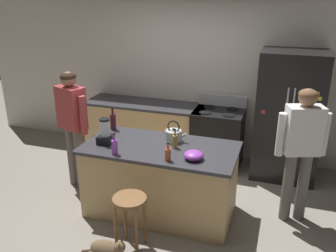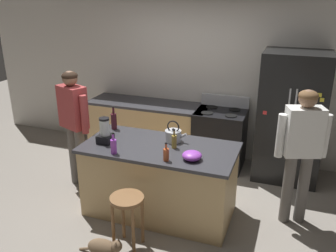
{
  "view_description": "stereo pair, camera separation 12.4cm",
  "coord_description": "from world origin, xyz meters",
  "px_view_note": "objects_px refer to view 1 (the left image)",
  "views": [
    {
      "loc": [
        1.33,
        -3.71,
        2.67
      ],
      "look_at": [
        0.0,
        0.3,
        1.05
      ],
      "focal_mm": 38.82,
      "sensor_mm": 36.0,
      "label": 1
    },
    {
      "loc": [
        1.44,
        -3.67,
        2.67
      ],
      "look_at": [
        0.0,
        0.3,
        1.05
      ],
      "focal_mm": 38.82,
      "sensor_mm": 36.0,
      "label": 2
    }
  ],
  "objects_px": {
    "person_by_island_left": "(72,119)",
    "bottle_wine": "(113,121)",
    "kitchen_island": "(160,180)",
    "cat": "(108,249)",
    "stove_range": "(218,138)",
    "bottle_vinegar": "(175,141)",
    "refrigerator": "(288,116)",
    "tea_kettle": "(174,135)",
    "person_by_sink_right": "(301,144)",
    "bottle_cooking_sauce": "(168,154)",
    "bar_stool": "(130,209)",
    "bottle_soda": "(115,147)",
    "mixing_bowl": "(194,155)",
    "blender_appliance": "(105,133)"
  },
  "relations": [
    {
      "from": "cat",
      "to": "bottle_cooking_sauce",
      "type": "height_order",
      "value": "bottle_cooking_sauce"
    },
    {
      "from": "bar_stool",
      "to": "cat",
      "type": "distance_m",
      "value": 0.48
    },
    {
      "from": "bar_stool",
      "to": "blender_appliance",
      "type": "height_order",
      "value": "blender_appliance"
    },
    {
      "from": "kitchen_island",
      "to": "cat",
      "type": "bearing_deg",
      "value": -103.85
    },
    {
      "from": "kitchen_island",
      "to": "bottle_cooking_sauce",
      "type": "relative_size",
      "value": 8.5
    },
    {
      "from": "person_by_sink_right",
      "to": "bottle_vinegar",
      "type": "xyz_separation_m",
      "value": [
        -1.4,
        -0.35,
        -0.01
      ]
    },
    {
      "from": "bar_stool",
      "to": "bottle_cooking_sauce",
      "type": "bearing_deg",
      "value": 55.39
    },
    {
      "from": "kitchen_island",
      "to": "blender_appliance",
      "type": "bearing_deg",
      "value": -169.47
    },
    {
      "from": "stove_range",
      "to": "person_by_sink_right",
      "type": "bearing_deg",
      "value": -44.85
    },
    {
      "from": "person_by_island_left",
      "to": "bottle_wine",
      "type": "relative_size",
      "value": 5.25
    },
    {
      "from": "person_by_sink_right",
      "to": "tea_kettle",
      "type": "bearing_deg",
      "value": -173.66
    },
    {
      "from": "refrigerator",
      "to": "person_by_island_left",
      "type": "height_order",
      "value": "refrigerator"
    },
    {
      "from": "person_by_island_left",
      "to": "bottle_soda",
      "type": "distance_m",
      "value": 1.11
    },
    {
      "from": "cat",
      "to": "bottle_vinegar",
      "type": "height_order",
      "value": "bottle_vinegar"
    },
    {
      "from": "bottle_vinegar",
      "to": "mixing_bowl",
      "type": "bearing_deg",
      "value": -38.92
    },
    {
      "from": "person_by_sink_right",
      "to": "bottle_wine",
      "type": "relative_size",
      "value": 5.22
    },
    {
      "from": "bottle_wine",
      "to": "bottle_soda",
      "type": "bearing_deg",
      "value": -62.45
    },
    {
      "from": "bar_stool",
      "to": "tea_kettle",
      "type": "height_order",
      "value": "tea_kettle"
    },
    {
      "from": "bottle_soda",
      "to": "mixing_bowl",
      "type": "xyz_separation_m",
      "value": [
        0.88,
        0.15,
        -0.04
      ]
    },
    {
      "from": "bottle_cooking_sauce",
      "to": "mixing_bowl",
      "type": "relative_size",
      "value": 0.99
    },
    {
      "from": "person_by_sink_right",
      "to": "blender_appliance",
      "type": "bearing_deg",
      "value": -167.71
    },
    {
      "from": "kitchen_island",
      "to": "refrigerator",
      "type": "distance_m",
      "value": 2.12
    },
    {
      "from": "kitchen_island",
      "to": "person_by_island_left",
      "type": "xyz_separation_m",
      "value": [
        -1.34,
        0.25,
        0.55
      ]
    },
    {
      "from": "bottle_soda",
      "to": "blender_appliance",
      "type": "bearing_deg",
      "value": 135.1
    },
    {
      "from": "blender_appliance",
      "to": "tea_kettle",
      "type": "relative_size",
      "value": 1.15
    },
    {
      "from": "stove_range",
      "to": "bottle_wine",
      "type": "relative_size",
      "value": 3.42
    },
    {
      "from": "bottle_vinegar",
      "to": "bottle_wine",
      "type": "xyz_separation_m",
      "value": [
        -0.95,
        0.31,
        0.03
      ]
    },
    {
      "from": "tea_kettle",
      "to": "stove_range",
      "type": "bearing_deg",
      "value": 76.74
    },
    {
      "from": "kitchen_island",
      "to": "person_by_sink_right",
      "type": "bearing_deg",
      "value": 13.01
    },
    {
      "from": "bottle_wine",
      "to": "bottle_cooking_sauce",
      "type": "bearing_deg",
      "value": -33.92
    },
    {
      "from": "person_by_sink_right",
      "to": "cat",
      "type": "height_order",
      "value": "person_by_sink_right"
    },
    {
      "from": "bottle_cooking_sauce",
      "to": "person_by_sink_right",
      "type": "bearing_deg",
      "value": 26.94
    },
    {
      "from": "blender_appliance",
      "to": "bottle_vinegar",
      "type": "xyz_separation_m",
      "value": [
        0.83,
        0.14,
        -0.05
      ]
    },
    {
      "from": "kitchen_island",
      "to": "tea_kettle",
      "type": "distance_m",
      "value": 0.57
    },
    {
      "from": "refrigerator",
      "to": "bottle_wine",
      "type": "xyz_separation_m",
      "value": [
        -2.2,
        -1.17,
        0.08
      ]
    },
    {
      "from": "kitchen_island",
      "to": "cat",
      "type": "distance_m",
      "value": 1.07
    },
    {
      "from": "bar_stool",
      "to": "bottle_vinegar",
      "type": "bearing_deg",
      "value": 71.4
    },
    {
      "from": "bottle_wine",
      "to": "mixing_bowl",
      "type": "bearing_deg",
      "value": -23.58
    },
    {
      "from": "bottle_cooking_sauce",
      "to": "tea_kettle",
      "type": "bearing_deg",
      "value": 100.93
    },
    {
      "from": "refrigerator",
      "to": "tea_kettle",
      "type": "relative_size",
      "value": 6.8
    },
    {
      "from": "stove_range",
      "to": "tea_kettle",
      "type": "xyz_separation_m",
      "value": [
        -0.31,
        -1.32,
        0.52
      ]
    },
    {
      "from": "bottle_vinegar",
      "to": "cat",
      "type": "bearing_deg",
      "value": -112.84
    },
    {
      "from": "bar_stool",
      "to": "bottle_cooking_sauce",
      "type": "height_order",
      "value": "bottle_cooking_sauce"
    },
    {
      "from": "cat",
      "to": "mixing_bowl",
      "type": "height_order",
      "value": "mixing_bowl"
    },
    {
      "from": "stove_range",
      "to": "mixing_bowl",
      "type": "height_order",
      "value": "stove_range"
    },
    {
      "from": "bottle_soda",
      "to": "bottle_wine",
      "type": "bearing_deg",
      "value": 117.55
    },
    {
      "from": "cat",
      "to": "bottle_vinegar",
      "type": "xyz_separation_m",
      "value": [
        0.42,
        1.0,
        0.88
      ]
    },
    {
      "from": "stove_range",
      "to": "person_by_island_left",
      "type": "distance_m",
      "value": 2.24
    },
    {
      "from": "refrigerator",
      "to": "cat",
      "type": "relative_size",
      "value": 3.61
    },
    {
      "from": "stove_range",
      "to": "cat",
      "type": "xyz_separation_m",
      "value": [
        -0.66,
        -2.51,
        -0.35
      ]
    }
  ]
}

